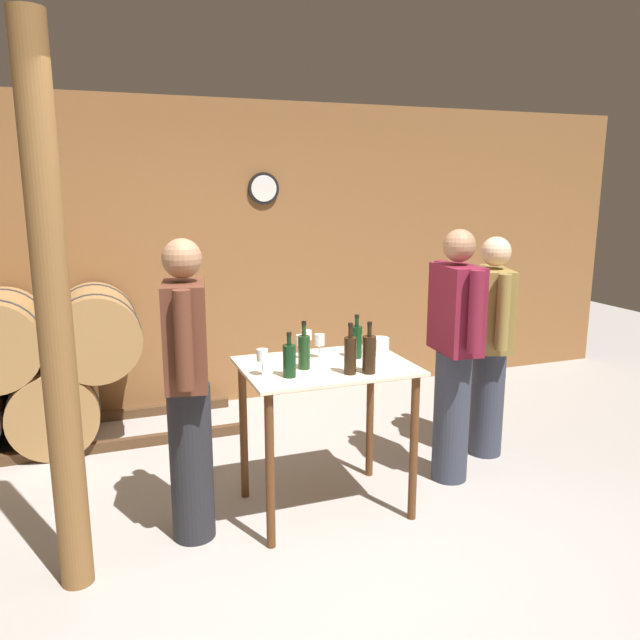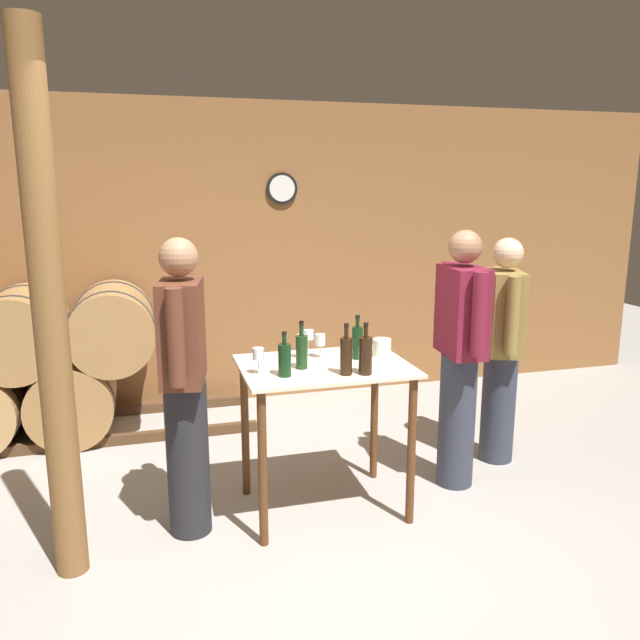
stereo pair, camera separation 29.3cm
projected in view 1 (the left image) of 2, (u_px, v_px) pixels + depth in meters
name	position (u px, v px, depth m)	size (l,w,h in m)	color
ground_plane	(329.00, 550.00, 3.44)	(14.00, 14.00, 0.00)	#9E9993
back_wall	(224.00, 256.00, 5.57)	(8.40, 0.08, 2.70)	brown
tasting_table	(326.00, 394.00, 3.75)	(1.00, 0.74, 0.93)	beige
wooden_post	(55.00, 322.00, 2.88)	(0.16, 0.16, 2.70)	brown
wine_bottle_far_left	(289.00, 360.00, 3.45)	(0.07, 0.07, 0.26)	black
wine_bottle_left	(303.00, 351.00, 3.60)	(0.07, 0.07, 0.28)	#193819
wine_bottle_center	(350.00, 354.00, 3.50)	(0.07, 0.07, 0.30)	black
wine_bottle_right	(369.00, 354.00, 3.51)	(0.08, 0.08, 0.30)	black
wine_bottle_far_right	(357.00, 341.00, 3.83)	(0.07, 0.07, 0.27)	black
wine_glass_near_left	(262.00, 356.00, 3.47)	(0.07, 0.07, 0.15)	silver
wine_glass_near_center	(301.00, 341.00, 3.81)	(0.06, 0.06, 0.15)	silver
wine_glass_near_right	(307.00, 336.00, 3.92)	(0.07, 0.07, 0.15)	silver
wine_glass_far_side	(320.00, 341.00, 3.82)	(0.06, 0.06, 0.15)	silver
ice_bucket	(380.00, 346.00, 3.92)	(0.12, 0.12, 0.11)	white
person_host	(188.00, 386.00, 3.39)	(0.29, 0.58, 1.70)	#232328
person_visitor_with_scarf	(454.00, 351.00, 4.10)	(0.25, 0.59, 1.70)	#333847
person_visitor_bearded	(491.00, 343.00, 4.52)	(0.34, 0.56, 1.62)	#333847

